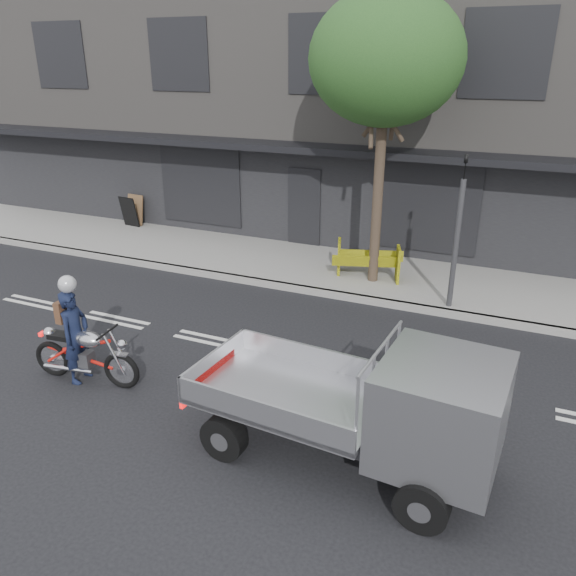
# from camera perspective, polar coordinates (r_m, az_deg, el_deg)

# --- Properties ---
(ground) EXTENTS (80.00, 80.00, 0.00)m
(ground) POSITION_cam_1_polar(r_m,az_deg,el_deg) (11.53, -7.83, -5.30)
(ground) COLOR black
(ground) RESTS_ON ground
(sidewalk) EXTENTS (32.00, 3.20, 0.15)m
(sidewalk) POSITION_cam_1_polar(r_m,az_deg,el_deg) (15.35, 1.14, 2.38)
(sidewalk) COLOR gray
(sidewalk) RESTS_ON ground
(kerb) EXTENTS (32.00, 0.20, 0.15)m
(kerb) POSITION_cam_1_polar(r_m,az_deg,el_deg) (13.98, -1.36, 0.34)
(kerb) COLOR gray
(kerb) RESTS_ON ground
(building_main) EXTENTS (26.00, 10.00, 8.00)m
(building_main) POSITION_cam_1_polar(r_m,az_deg,el_deg) (20.74, 8.57, 18.45)
(building_main) COLOR slate
(building_main) RESTS_ON ground
(street_tree) EXTENTS (3.40, 3.40, 6.74)m
(street_tree) POSITION_cam_1_polar(r_m,az_deg,el_deg) (13.27, 9.93, 21.89)
(street_tree) COLOR #382B21
(street_tree) RESTS_ON ground
(traffic_light_pole) EXTENTS (0.12, 0.12, 3.50)m
(traffic_light_pole) POSITION_cam_1_polar(r_m,az_deg,el_deg) (12.62, 16.73, 4.53)
(traffic_light_pole) COLOR #2D2D30
(traffic_light_pole) RESTS_ON ground
(motorcycle) EXTENTS (2.09, 0.61, 1.08)m
(motorcycle) POSITION_cam_1_polar(r_m,az_deg,el_deg) (10.43, -19.94, -6.24)
(motorcycle) COLOR black
(motorcycle) RESTS_ON ground
(rider) EXTENTS (0.47, 0.66, 1.69)m
(rider) POSITION_cam_1_polar(r_m,az_deg,el_deg) (10.40, -20.77, -4.64)
(rider) COLOR black
(rider) RESTS_ON ground
(flatbed_ute) EXTENTS (4.31, 2.01, 1.94)m
(flatbed_ute) POSITION_cam_1_polar(r_m,az_deg,el_deg) (7.55, 12.23, -11.97)
(flatbed_ute) COLOR black
(flatbed_ute) RESTS_ON ground
(construction_barrier) EXTENTS (1.76, 1.12, 0.92)m
(construction_barrier) POSITION_cam_1_polar(r_m,az_deg,el_deg) (14.06, 7.85, 2.58)
(construction_barrier) COLOR #FEFC0D
(construction_barrier) RESTS_ON sidewalk
(sandwich_board) EXTENTS (0.67, 0.48, 1.00)m
(sandwich_board) POSITION_cam_1_polar(r_m,az_deg,el_deg) (19.25, -15.84, 7.45)
(sandwich_board) COLOR black
(sandwich_board) RESTS_ON sidewalk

